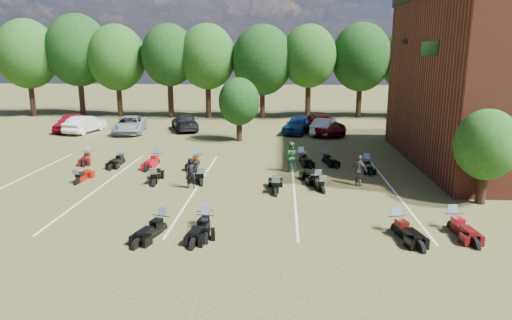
# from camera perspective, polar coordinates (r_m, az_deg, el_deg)

# --- Properties ---
(ground) EXTENTS (160.00, 160.00, 0.00)m
(ground) POSITION_cam_1_polar(r_m,az_deg,el_deg) (20.75, -0.60, -5.77)
(ground) COLOR brown
(ground) RESTS_ON ground
(car_0) EXTENTS (2.08, 4.68, 1.56)m
(car_0) POSITION_cam_1_polar(r_m,az_deg,el_deg) (43.48, -22.15, 4.39)
(car_0) COLOR maroon
(car_0) RESTS_ON ground
(car_1) EXTENTS (2.34, 4.65, 1.46)m
(car_1) POSITION_cam_1_polar(r_m,az_deg,el_deg) (42.25, -20.60, 4.22)
(car_1) COLOR silver
(car_1) RESTS_ON ground
(car_2) EXTENTS (3.26, 5.51, 1.44)m
(car_2) POSITION_cam_1_polar(r_m,az_deg,el_deg) (40.80, -15.52, 4.27)
(car_2) COLOR #94979C
(car_2) RESTS_ON ground
(car_3) EXTENTS (3.51, 5.23, 1.41)m
(car_3) POSITION_cam_1_polar(r_m,az_deg,el_deg) (41.20, -8.89, 4.65)
(car_3) COLOR black
(car_3) RESTS_ON ground
(car_4) EXTENTS (3.19, 4.87, 1.54)m
(car_4) POSITION_cam_1_polar(r_m,az_deg,el_deg) (39.36, 5.30, 4.46)
(car_4) COLOR navy
(car_4) RESTS_ON ground
(car_5) EXTENTS (3.04, 4.63, 1.44)m
(car_5) POSITION_cam_1_polar(r_m,az_deg,el_deg) (38.94, 8.75, 4.19)
(car_5) COLOR #BCBBB7
(car_5) RESTS_ON ground
(car_6) EXTENTS (3.93, 6.21, 1.60)m
(car_6) POSITION_cam_1_polar(r_m,az_deg,el_deg) (39.29, 8.31, 4.40)
(car_6) COLOR #4E0407
(car_6) RESTS_ON ground
(car_7) EXTENTS (2.36, 5.28, 1.50)m
(car_7) POSITION_cam_1_polar(r_m,az_deg,el_deg) (41.60, 20.81, 4.10)
(car_7) COLOR #3C3C41
(car_7) RESTS_ON ground
(person_black) EXTENTS (0.66, 0.52, 1.57)m
(person_black) POSITION_cam_1_polar(r_m,az_deg,el_deg) (23.43, -8.13, -1.66)
(person_black) COLOR black
(person_black) RESTS_ON ground
(person_green) EXTENTS (0.86, 0.67, 1.76)m
(person_green) POSITION_cam_1_polar(r_m,az_deg,el_deg) (26.52, 4.33, 0.41)
(person_green) COLOR #276933
(person_green) RESTS_ON ground
(person_grey) EXTENTS (0.96, 0.95, 1.63)m
(person_grey) POSITION_cam_1_polar(r_m,az_deg,el_deg) (24.23, 12.79, -1.28)
(person_grey) COLOR #615953
(person_grey) RESTS_ON ground
(motorcycle_2) EXTENTS (1.35, 2.41, 1.28)m
(motorcycle_2) POSITION_cam_1_polar(r_m,az_deg,el_deg) (18.35, -11.70, -8.66)
(motorcycle_2) COLOR black
(motorcycle_2) RESTS_ON ground
(motorcycle_3) EXTENTS (1.09, 2.33, 1.25)m
(motorcycle_3) POSITION_cam_1_polar(r_m,az_deg,el_deg) (18.63, -6.29, -8.12)
(motorcycle_3) COLOR black
(motorcycle_3) RESTS_ON ground
(motorcycle_4) EXTENTS (0.97, 2.37, 1.28)m
(motorcycle_4) POSITION_cam_1_polar(r_m,az_deg,el_deg) (18.16, -6.33, -8.70)
(motorcycle_4) COLOR black
(motorcycle_4) RESTS_ON ground
(motorcycle_5) EXTENTS (1.32, 2.51, 1.34)m
(motorcycle_5) POSITION_cam_1_polar(r_m,az_deg,el_deg) (18.68, 17.11, -8.59)
(motorcycle_5) COLOR black
(motorcycle_5) RESTS_ON ground
(motorcycle_6) EXTENTS (1.00, 2.44, 1.33)m
(motorcycle_6) POSITION_cam_1_polar(r_m,az_deg,el_deg) (19.72, 23.31, -7.94)
(motorcycle_6) COLOR #4C0A0D
(motorcycle_6) RESTS_ON ground
(motorcycle_7) EXTENTS (0.70, 2.07, 1.15)m
(motorcycle_7) POSITION_cam_1_polar(r_m,az_deg,el_deg) (25.92, -21.43, -2.80)
(motorcycle_7) COLOR maroon
(motorcycle_7) RESTS_ON ground
(motorcycle_9) EXTENTS (1.48, 2.51, 1.33)m
(motorcycle_9) POSITION_cam_1_polar(r_m,az_deg,el_deg) (24.13, -6.90, -3.12)
(motorcycle_9) COLOR black
(motorcycle_9) RESTS_ON ground
(motorcycle_10) EXTENTS (1.09, 2.48, 1.34)m
(motorcycle_10) POSITION_cam_1_polar(r_m,az_deg,el_deg) (24.44, -12.62, -3.13)
(motorcycle_10) COLOR black
(motorcycle_10) RESTS_ON ground
(motorcycle_11) EXTENTS (0.84, 2.47, 1.37)m
(motorcycle_11) POSITION_cam_1_polar(r_m,az_deg,el_deg) (22.32, 2.47, -4.39)
(motorcycle_11) COLOR black
(motorcycle_11) RESTS_ON ground
(motorcycle_12) EXTENTS (1.45, 2.44, 1.30)m
(motorcycle_12) POSITION_cam_1_polar(r_m,az_deg,el_deg) (23.91, 7.60, -3.29)
(motorcycle_12) COLOR black
(motorcycle_12) RESTS_ON ground
(motorcycle_13) EXTENTS (1.29, 2.32, 1.23)m
(motorcycle_13) POSITION_cam_1_polar(r_m,az_deg,el_deg) (22.95, 8.25, -4.02)
(motorcycle_13) COLOR black
(motorcycle_13) RESTS_ON ground
(motorcycle_14) EXTENTS (1.24, 2.38, 1.27)m
(motorcycle_14) POSITION_cam_1_polar(r_m,az_deg,el_deg) (31.29, -20.17, -0.04)
(motorcycle_14) COLOR #3C0908
(motorcycle_14) RESTS_ON ground
(motorcycle_15) EXTENTS (0.97, 2.50, 1.36)m
(motorcycle_15) POSITION_cam_1_polar(r_m,az_deg,el_deg) (29.06, -12.25, -0.50)
(motorcycle_15) COLOR #9F0B16
(motorcycle_15) RESTS_ON ground
(motorcycle_16) EXTENTS (0.88, 2.36, 1.29)m
(motorcycle_16) POSITION_cam_1_polar(r_m,az_deg,el_deg) (29.84, -16.35, -0.38)
(motorcycle_16) COLOR black
(motorcycle_16) RESTS_ON ground
(motorcycle_17) EXTENTS (0.89, 2.40, 1.32)m
(motorcycle_17) POSITION_cam_1_polar(r_m,az_deg,el_deg) (28.52, -7.29, -0.56)
(motorcycle_17) COLOR black
(motorcycle_17) RESTS_ON ground
(motorcycle_18) EXTENTS (1.31, 2.44, 1.30)m
(motorcycle_18) POSITION_cam_1_polar(r_m,az_deg,el_deg) (29.12, 5.68, -0.23)
(motorcycle_18) COLOR black
(motorcycle_18) RESTS_ON ground
(motorcycle_19) EXTENTS (1.36, 2.27, 1.21)m
(motorcycle_19) POSITION_cam_1_polar(r_m,az_deg,el_deg) (29.21, 8.58, -0.27)
(motorcycle_19) COLOR black
(motorcycle_19) RESTS_ON ground
(motorcycle_20) EXTENTS (0.79, 2.25, 1.24)m
(motorcycle_20) POSITION_cam_1_polar(r_m,az_deg,el_deg) (28.17, 13.61, -1.01)
(motorcycle_20) COLOR black
(motorcycle_20) RESTS_ON ground
(tree_line) EXTENTS (56.00, 6.00, 9.79)m
(tree_line) POSITION_cam_1_polar(r_m,az_deg,el_deg) (48.62, 0.59, 12.74)
(tree_line) COLOR black
(tree_line) RESTS_ON ground
(young_tree_near_building) EXTENTS (2.80, 2.80, 4.16)m
(young_tree_near_building) POSITION_cam_1_polar(r_m,az_deg,el_deg) (22.86, 26.86, 1.70)
(young_tree_near_building) COLOR black
(young_tree_near_building) RESTS_ON ground
(young_tree_midfield) EXTENTS (3.20, 3.20, 4.70)m
(young_tree_midfield) POSITION_cam_1_polar(r_m,az_deg,el_deg) (35.41, -2.13, 7.31)
(young_tree_midfield) COLOR black
(young_tree_midfield) RESTS_ON ground
(parking_lines) EXTENTS (20.10, 14.00, 0.01)m
(parking_lines) POSITION_cam_1_polar(r_m,az_deg,el_deg) (23.96, -7.29, -3.23)
(parking_lines) COLOR silver
(parking_lines) RESTS_ON ground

